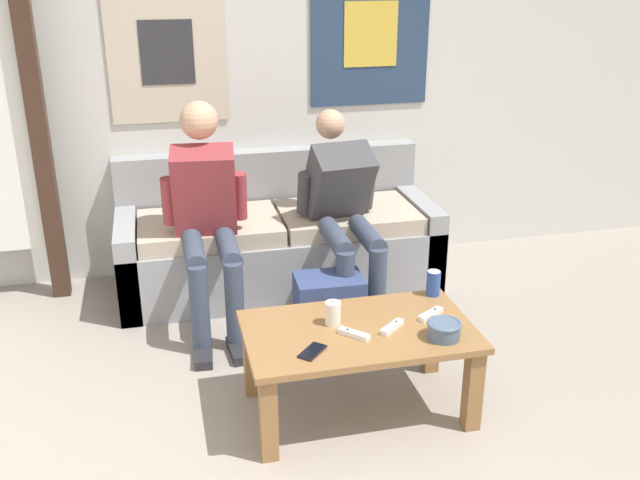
{
  "coord_description": "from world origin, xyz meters",
  "views": [
    {
      "loc": [
        -0.41,
        -1.88,
        1.94
      ],
      "look_at": [
        0.34,
        1.27,
        0.64
      ],
      "focal_mm": 40.0,
      "sensor_mm": 36.0,
      "label": 1
    }
  ],
  "objects": [
    {
      "name": "coffee_table",
      "position": [
        0.4,
        0.76,
        0.34
      ],
      "size": [
        1.01,
        0.59,
        0.42
      ],
      "color": "olive",
      "rests_on": "ground_plane"
    },
    {
      "name": "wall_back",
      "position": [
        0.0,
        2.56,
        1.28
      ],
      "size": [
        10.0,
        0.07,
        2.55
      ],
      "color": "silver",
      "rests_on": "ground_plane"
    },
    {
      "name": "pillar_candle",
      "position": [
        0.29,
        0.83,
        0.47
      ],
      "size": [
        0.07,
        0.07,
        0.12
      ],
      "color": "silver",
      "rests_on": "coffee_table"
    },
    {
      "name": "backpack",
      "position": [
        0.43,
        1.41,
        0.17
      ],
      "size": [
        0.36,
        0.29,
        0.37
      ],
      "color": "navy",
      "rests_on": "ground_plane"
    },
    {
      "name": "game_controller_far_center",
      "position": [
        0.35,
        0.7,
        0.43
      ],
      "size": [
        0.12,
        0.13,
        0.03
      ],
      "color": "white",
      "rests_on": "coffee_table"
    },
    {
      "name": "game_controller_near_left",
      "position": [
        0.74,
        0.79,
        0.43
      ],
      "size": [
        0.14,
        0.1,
        0.03
      ],
      "color": "white",
      "rests_on": "coffee_table"
    },
    {
      "name": "cell_phone",
      "position": [
        0.15,
        0.61,
        0.43
      ],
      "size": [
        0.14,
        0.14,
        0.01
      ],
      "color": "black",
      "rests_on": "coffee_table"
    },
    {
      "name": "person_seated_adult",
      "position": [
        -0.16,
        1.79,
        0.66
      ],
      "size": [
        0.47,
        0.84,
        1.22
      ],
      "color": "#384256",
      "rests_on": "ground_plane"
    },
    {
      "name": "couch",
      "position": [
        0.29,
        2.19,
        0.28
      ],
      "size": [
        1.93,
        0.75,
        0.79
      ],
      "color": "gray",
      "rests_on": "ground_plane"
    },
    {
      "name": "ceramic_bowl",
      "position": [
        0.73,
        0.6,
        0.46
      ],
      "size": [
        0.15,
        0.15,
        0.08
      ],
      "color": "#475B75",
      "rests_on": "coffee_table"
    },
    {
      "name": "drink_can_blue",
      "position": [
        0.84,
        1.0,
        0.48
      ],
      "size": [
        0.07,
        0.07,
        0.12
      ],
      "color": "#28479E",
      "rests_on": "coffee_table"
    },
    {
      "name": "game_controller_near_right",
      "position": [
        0.53,
        0.72,
        0.43
      ],
      "size": [
        0.13,
        0.12,
        0.03
      ],
      "color": "white",
      "rests_on": "coffee_table"
    },
    {
      "name": "person_seated_teen",
      "position": [
        0.61,
        1.84,
        0.61
      ],
      "size": [
        0.47,
        0.98,
        1.1
      ],
      "color": "#384256",
      "rests_on": "ground_plane"
    }
  ]
}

